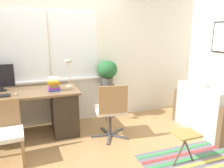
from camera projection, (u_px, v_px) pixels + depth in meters
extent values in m
plane|color=tan|center=(69.00, 140.00, 3.50)|extent=(14.00, 14.00, 0.00)
cube|color=white|center=(58.00, 51.00, 3.93)|extent=(9.00, 0.06, 2.70)
cube|color=white|center=(22.00, 48.00, 3.68)|extent=(0.87, 0.02, 1.24)
cube|color=white|center=(22.00, 48.00, 3.67)|extent=(0.80, 0.01, 1.17)
cube|color=white|center=(74.00, 46.00, 3.97)|extent=(0.87, 0.02, 1.24)
cube|color=white|center=(74.00, 46.00, 3.96)|extent=(0.80, 0.01, 1.17)
cube|color=white|center=(51.00, 80.00, 3.97)|extent=(1.80, 0.11, 0.04)
cube|color=white|center=(219.00, 50.00, 4.14)|extent=(0.06, 9.00, 2.70)
cube|color=black|center=(222.00, 37.00, 4.01)|extent=(0.02, 0.43, 0.57)
cube|color=silver|center=(221.00, 37.00, 4.01)|extent=(0.01, 0.38, 0.52)
cube|color=brown|center=(15.00, 94.00, 3.41)|extent=(1.96, 0.74, 0.03)
cube|color=#33281E|center=(64.00, 111.00, 3.75)|extent=(0.40, 0.66, 0.73)
cylinder|color=black|center=(2.00, 90.00, 3.51)|extent=(0.14, 0.14, 0.02)
cylinder|color=black|center=(2.00, 88.00, 3.51)|extent=(0.05, 0.05, 0.06)
cube|color=black|center=(0.00, 76.00, 3.46)|extent=(0.41, 0.02, 0.36)
cube|color=black|center=(0.00, 76.00, 3.45)|extent=(0.39, 0.01, 0.34)
ellipsoid|color=silver|center=(16.00, 94.00, 3.29)|extent=(0.04, 0.06, 0.03)
cylinder|color=#BCB299|center=(69.00, 86.00, 3.81)|extent=(0.14, 0.14, 0.01)
cylinder|color=#BCB299|center=(69.00, 74.00, 3.76)|extent=(0.02, 0.02, 0.41)
ellipsoid|color=#BCB299|center=(68.00, 61.00, 3.70)|extent=(0.12, 0.12, 0.08)
cube|color=#2851B2|center=(54.00, 90.00, 3.52)|extent=(0.20, 0.16, 0.02)
cube|color=purple|center=(54.00, 88.00, 3.51)|extent=(0.19, 0.15, 0.04)
cube|color=olive|center=(54.00, 86.00, 3.50)|extent=(0.16, 0.16, 0.04)
cube|color=orange|center=(54.00, 83.00, 3.48)|extent=(0.18, 0.11, 0.04)
cube|color=yellow|center=(53.00, 81.00, 3.47)|extent=(0.17, 0.15, 0.03)
cube|color=white|center=(54.00, 79.00, 3.47)|extent=(0.18, 0.16, 0.04)
cylinder|color=olive|center=(23.00, 153.00, 2.75)|extent=(0.04, 0.04, 0.40)
cylinder|color=olive|center=(22.00, 140.00, 3.10)|extent=(0.04, 0.04, 0.40)
cube|color=silver|center=(5.00, 135.00, 2.80)|extent=(0.47, 0.45, 0.06)
cube|color=olive|center=(4.00, 113.00, 2.95)|extent=(0.40, 0.06, 0.38)
cube|color=#47474C|center=(101.00, 136.00, 3.61)|extent=(0.32, 0.08, 0.03)
cube|color=#47474C|center=(109.00, 139.00, 3.49)|extent=(0.17, 0.30, 0.03)
cube|color=#47474C|center=(119.00, 137.00, 3.58)|extent=(0.26, 0.25, 0.03)
cube|color=#47474C|center=(116.00, 132.00, 3.76)|extent=(0.30, 0.18, 0.03)
cube|color=#47474C|center=(106.00, 131.00, 3.78)|extent=(0.09, 0.32, 0.03)
cylinder|color=#333338|center=(110.00, 123.00, 3.59)|extent=(0.04, 0.04, 0.41)
cube|color=silver|center=(110.00, 109.00, 3.54)|extent=(0.54, 0.52, 0.06)
cube|color=olive|center=(113.00, 100.00, 3.25)|extent=(0.44, 0.10, 0.42)
cube|color=beige|center=(211.00, 118.00, 3.85)|extent=(0.76, 0.99, 0.41)
cube|color=beige|center=(199.00, 98.00, 3.66)|extent=(0.16, 0.99, 0.40)
cube|color=brown|center=(191.00, 103.00, 4.32)|extent=(0.76, 0.09, 0.63)
cylinder|color=#333338|center=(108.00, 86.00, 4.22)|extent=(0.28, 0.28, 0.02)
cylinder|color=#333338|center=(113.00, 102.00, 4.34)|extent=(0.01, 0.01, 0.66)
cylinder|color=#333338|center=(103.00, 101.00, 4.38)|extent=(0.01, 0.01, 0.66)
cylinder|color=#333338|center=(107.00, 104.00, 4.19)|extent=(0.01, 0.01, 0.66)
cylinder|color=#514C47|center=(108.00, 81.00, 4.20)|extent=(0.21, 0.21, 0.15)
ellipsoid|color=#235B2D|center=(108.00, 69.00, 4.15)|extent=(0.37, 0.37, 0.34)
cube|color=slate|center=(191.00, 159.00, 2.98)|extent=(1.39, 0.70, 0.01)
cube|color=#DBCC4C|center=(198.00, 164.00, 2.86)|extent=(1.36, 0.06, 0.00)
cube|color=#388E4C|center=(191.00, 159.00, 2.98)|extent=(1.36, 0.06, 0.00)
cube|color=#C63838|center=(185.00, 154.00, 3.10)|extent=(1.36, 0.06, 0.00)
cube|color=#388E4C|center=(179.00, 149.00, 3.21)|extent=(1.36, 0.06, 0.00)
cube|color=olive|center=(186.00, 134.00, 2.79)|extent=(0.32, 0.27, 0.02)
cylinder|color=#4C3D2D|center=(181.00, 150.00, 2.82)|extent=(0.22, 0.02, 0.42)
cylinder|color=#4C3D2D|center=(188.00, 149.00, 2.86)|extent=(0.22, 0.02, 0.42)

